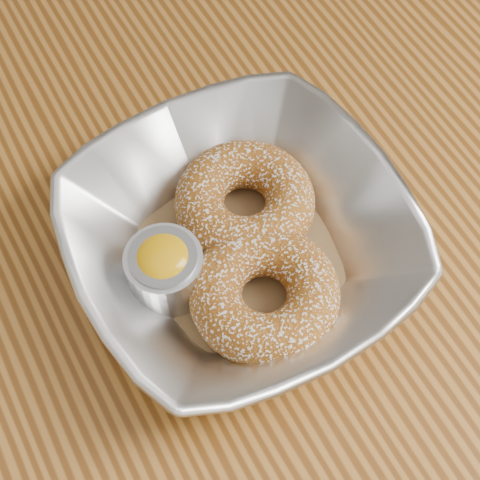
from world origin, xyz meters
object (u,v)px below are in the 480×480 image
donut_front (264,294)px  table (334,220)px  serving_bowl (240,241)px  ramekin (165,269)px  donut_back (245,202)px

donut_front → table: bearing=33.2°
table → serving_bowl: serving_bowl is taller
donut_front → ramekin: bearing=137.7°
donut_front → donut_back: bearing=71.2°
ramekin → serving_bowl: bearing=-3.1°
table → donut_front: size_ratio=11.73×
donut_back → table: bearing=6.4°
serving_bowl → donut_front: bearing=-96.8°
serving_bowl → donut_front: (-0.01, -0.04, -0.00)m
serving_bowl → donut_back: serving_bowl is taller
table → donut_front: 0.20m
table → ramekin: (-0.18, -0.04, 0.13)m
table → donut_back: size_ratio=11.82×
table → serving_bowl: (-0.12, -0.04, 0.13)m
donut_front → serving_bowl: bearing=83.2°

